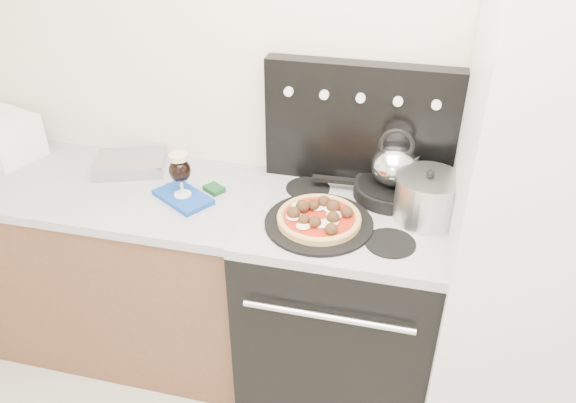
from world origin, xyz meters
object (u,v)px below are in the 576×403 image
(oven_mitt, at_px, (183,197))
(pizza, at_px, (319,217))
(beer_glass, at_px, (180,175))
(toaster_oven, at_px, (1,136))
(stock_pot, at_px, (427,199))
(pizza_pan, at_px, (319,223))
(stove_body, at_px, (340,308))
(base_cabinet, at_px, (108,267))
(tea_kettle, at_px, (395,162))
(fridge, at_px, (544,237))
(skillet, at_px, (391,190))

(oven_mitt, bearing_deg, pizza, -7.47)
(oven_mitt, bearing_deg, beer_glass, 0.00)
(toaster_oven, xyz_separation_m, stock_pot, (1.89, -0.11, 0.01))
(oven_mitt, distance_m, pizza_pan, 0.58)
(stove_body, bearing_deg, beer_glass, -178.50)
(beer_glass, xyz_separation_m, pizza_pan, (0.57, -0.07, -0.09))
(base_cabinet, relative_size, beer_glass, 7.73)
(stove_body, xyz_separation_m, oven_mitt, (-0.66, -0.02, 0.47))
(base_cabinet, height_order, beer_glass, beer_glass)
(stove_body, xyz_separation_m, tea_kettle, (0.15, 0.17, 0.63))
(base_cabinet, bearing_deg, tea_kettle, 6.75)
(toaster_oven, height_order, beer_glass, beer_glass)
(stove_body, bearing_deg, base_cabinet, 178.70)
(pizza_pan, relative_size, tea_kettle, 2.01)
(oven_mitt, bearing_deg, tea_kettle, 13.24)
(base_cabinet, bearing_deg, toaster_oven, 166.01)
(base_cabinet, relative_size, oven_mitt, 6.01)
(stove_body, bearing_deg, stock_pot, 7.78)
(tea_kettle, bearing_deg, fridge, -10.81)
(pizza, distance_m, stock_pot, 0.40)
(stock_pot, bearing_deg, pizza, -160.75)
(base_cabinet, xyz_separation_m, stove_body, (1.10, -0.02, 0.01))
(beer_glass, distance_m, pizza_pan, 0.58)
(pizza, height_order, stock_pot, stock_pot)
(oven_mitt, xyz_separation_m, beer_glass, (0.00, 0.00, 0.10))
(pizza_pan, bearing_deg, tea_kettle, 47.72)
(base_cabinet, distance_m, pizza, 1.15)
(toaster_oven, height_order, skillet, toaster_oven)
(fridge, bearing_deg, skillet, 159.97)
(skillet, bearing_deg, pizza_pan, -132.28)
(stove_body, relative_size, pizza, 2.84)
(stock_pot, bearing_deg, skillet, 135.06)
(toaster_oven, xyz_separation_m, pizza, (1.51, -0.24, -0.04))
(fridge, height_order, oven_mitt, fridge)
(pizza, xyz_separation_m, tea_kettle, (0.24, 0.27, 0.12))
(base_cabinet, relative_size, fridge, 0.76)
(pizza_pan, height_order, tea_kettle, tea_kettle)
(toaster_oven, xyz_separation_m, tea_kettle, (1.75, 0.03, 0.08))
(base_cabinet, xyz_separation_m, stock_pot, (1.39, 0.01, 0.58))
(skillet, bearing_deg, fridge, -20.03)
(fridge, relative_size, pizza, 6.14)
(pizza_pan, xyz_separation_m, pizza, (0.00, 0.00, 0.03))
(tea_kettle, height_order, stock_pot, tea_kettle)
(pizza, relative_size, tea_kettle, 1.54)
(base_cabinet, relative_size, tea_kettle, 7.23)
(toaster_oven, height_order, tea_kettle, tea_kettle)
(fridge, bearing_deg, pizza_pan, -175.13)
(stock_pot, bearing_deg, base_cabinet, -179.41)
(oven_mitt, relative_size, tea_kettle, 1.20)
(tea_kettle, bearing_deg, pizza, -123.06)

